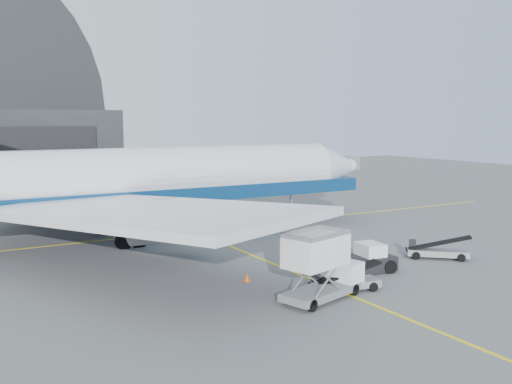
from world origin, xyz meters
TOP-DOWN VIEW (x-y plane):
  - ground at (0.00, 0.00)m, footprint 200.00×200.00m
  - taxi_lines at (0.00, 12.67)m, footprint 80.00×42.12m
  - distant_bldg_a at (38.00, 72.00)m, footprint 14.00×8.00m
  - distant_bldg_b at (55.00, 68.00)m, footprint 8.00×6.00m
  - airliner at (-7.47, 19.24)m, footprint 53.64×52.01m
  - catering_truck at (-2.07, -3.28)m, footprint 6.09×3.61m
  - pushback_tug at (4.37, 0.37)m, footprint 4.67×3.08m
  - belt_loader_a at (0.28, -2.56)m, footprint 4.73×2.34m
  - belt_loader_b at (11.80, 0.50)m, footprint 4.39×4.15m
  - traffic_cone at (-3.92, 2.32)m, footprint 0.39×0.39m

SIDE VIEW (x-z plane):
  - ground at x=0.00m, z-range 0.00..0.00m
  - distant_bldg_a at x=38.00m, z-range -2.00..2.00m
  - distant_bldg_b at x=55.00m, z-range -1.40..1.40m
  - taxi_lines at x=0.00m, z-range 0.00..0.02m
  - traffic_cone at x=-3.92m, z-range -0.01..0.55m
  - belt_loader_a at x=0.28m, z-range -0.34..1.43m
  - belt_loader_b at x=11.80m, z-range -0.35..1.48m
  - pushback_tug at x=4.37m, z-range -0.25..1.78m
  - catering_truck at x=-2.07m, z-range 0.02..3.96m
  - airliner at x=-7.47m, z-range -4.14..14.68m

